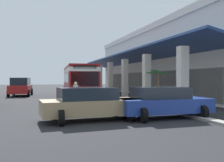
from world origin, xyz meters
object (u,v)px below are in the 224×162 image
parked_sedan_tan (90,104)px  pedestrian (76,92)px  parked_suv_red (21,87)px  potted_palm (158,94)px  transit_bus (79,79)px  parked_sedan_blue (163,102)px

parked_sedan_tan → pedestrian: 6.31m
parked_suv_red → potted_palm: size_ratio=1.94×
parked_suv_red → transit_bus: bearing=61.8°
transit_bus → parked_suv_red: size_ratio=2.30×
parked_sedan_tan → parked_sedan_blue: size_ratio=1.02×
pedestrian → potted_palm: potted_palm is taller
parked_sedan_tan → potted_palm: 9.08m
parked_sedan_tan → pedestrian: size_ratio=2.75×
parked_sedan_blue → pedestrian: size_ratio=2.69×
transit_bus → pedestrian: bearing=-10.5°
parked_sedan_tan → pedestrian: bearing=177.3°
parked_sedan_tan → parked_suv_red: parked_suv_red is taller
transit_bus → pedestrian: (8.38, -1.55, -0.93)m
parked_sedan_blue → pedestrian: (-6.62, -3.14, 0.17)m
transit_bus → potted_palm: (8.44, 4.74, -1.17)m
pedestrian → parked_sedan_blue: bearing=25.4°
potted_palm → parked_suv_red: bearing=-137.6°
parked_suv_red → potted_palm: (11.55, 10.53, -0.34)m
parked_sedan_tan → potted_palm: size_ratio=1.77×
parked_suv_red → pedestrian: bearing=20.2°
pedestrian → potted_palm: (0.06, 6.30, -0.24)m
potted_palm → parked_sedan_tan: bearing=-46.6°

